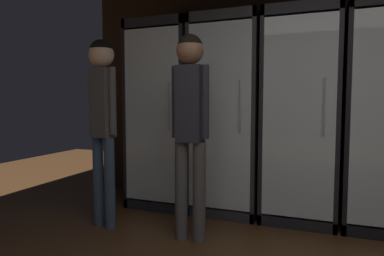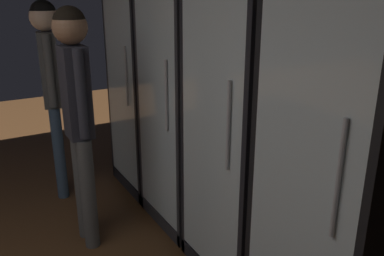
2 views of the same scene
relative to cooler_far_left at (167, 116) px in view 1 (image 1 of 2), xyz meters
The scene contains 7 objects.
wall_back 1.98m from the cooler_far_left, 10.12° to the left, with size 6.00×0.06×2.80m, color black.
cooler_far_left is the anchor object (origin of this frame).
cooler_left 0.74m from the cooler_far_left, ahead, with size 0.71×0.70×2.07m.
cooler_center 1.48m from the cooler_far_left, ahead, with size 0.71×0.70×2.07m.
cooler_right 2.22m from the cooler_far_left, ahead, with size 0.71×0.70×2.07m.
shopper_near 1.14m from the cooler_far_left, 55.12° to the right, with size 0.33×0.23×1.73m.
shopper_far 0.96m from the cooler_far_left, 103.55° to the right, with size 0.32×0.23×1.75m.
Camera 1 is at (-0.26, -0.82, 1.17)m, focal length 31.08 mm.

